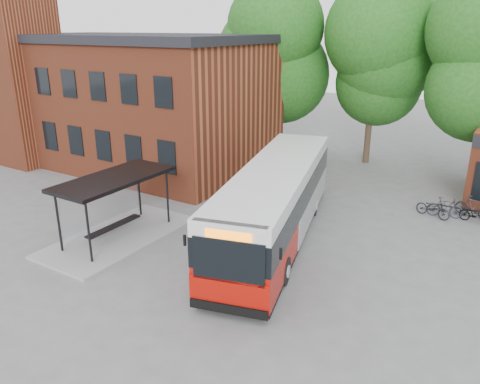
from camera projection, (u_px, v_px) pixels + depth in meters
The scene contains 11 objects.
ground at pixel (214, 253), 19.56m from camera, with size 100.00×100.00×0.00m, color #5C5C5E.
station_building at pixel (132, 100), 31.82m from camera, with size 18.40×10.40×8.50m, color brown, non-canonical shape.
clock_tower at pixel (14, 24), 29.99m from camera, with size 5.20×5.20×18.20m, color brown, non-canonical shape.
bus_shelter at pixel (117, 208), 20.52m from camera, with size 3.60×7.00×2.90m, color black, non-canonical shape.
tree_0 at pixel (272, 77), 33.50m from camera, with size 7.92×7.92×11.00m, color #194E14, non-canonical shape.
tree_1 at pixel (372, 87), 30.91m from camera, with size 7.92×7.92×10.40m, color #194E14, non-canonical shape.
city_bus at pixel (276, 203), 20.41m from camera, with size 2.79×13.11×3.33m, color #A40D06, non-canonical shape.
bicycle_0 at pixel (433, 208), 23.14m from camera, with size 0.61×1.76×0.92m, color black.
bicycle_1 at pixel (445, 207), 23.10m from camera, with size 0.48×1.71×1.02m, color #2C2B37.
bicycle_2 at pixel (476, 215), 22.38m from camera, with size 0.56×1.62×0.85m, color black.
bicycle_3 at pixel (474, 207), 23.05m from camera, with size 0.52×1.83×1.10m, color #252428.
Camera 1 is at (10.21, -14.34, 8.97)m, focal length 35.00 mm.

